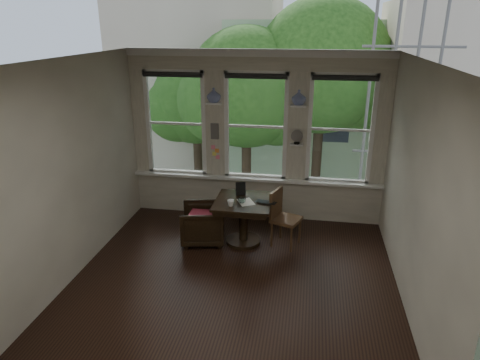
% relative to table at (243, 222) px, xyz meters
% --- Properties ---
extents(ground, '(4.50, 4.50, 0.00)m').
position_rel_table_xyz_m(ground, '(0.04, -1.13, -0.38)').
color(ground, black).
rests_on(ground, ground).
extents(ceiling, '(4.50, 4.50, 0.00)m').
position_rel_table_xyz_m(ceiling, '(0.04, -1.13, 2.62)').
color(ceiling, silver).
rests_on(ceiling, ground).
extents(wall_back, '(4.50, 0.00, 4.50)m').
position_rel_table_xyz_m(wall_back, '(0.04, 1.12, 1.12)').
color(wall_back, beige).
rests_on(wall_back, ground).
extents(wall_front, '(4.50, 0.00, 4.50)m').
position_rel_table_xyz_m(wall_front, '(0.04, -3.38, 1.12)').
color(wall_front, beige).
rests_on(wall_front, ground).
extents(wall_left, '(0.00, 4.50, 4.50)m').
position_rel_table_xyz_m(wall_left, '(-2.21, -1.13, 1.12)').
color(wall_left, beige).
rests_on(wall_left, ground).
extents(wall_right, '(0.00, 4.50, 4.50)m').
position_rel_table_xyz_m(wall_right, '(2.29, -1.13, 1.12)').
color(wall_right, beige).
rests_on(wall_right, ground).
extents(window_left, '(1.10, 0.12, 1.90)m').
position_rel_table_xyz_m(window_left, '(-1.41, 1.12, 1.32)').
color(window_left, white).
rests_on(window_left, ground).
extents(window_center, '(1.10, 0.12, 1.90)m').
position_rel_table_xyz_m(window_center, '(0.04, 1.12, 1.32)').
color(window_center, white).
rests_on(window_center, ground).
extents(window_right, '(1.10, 0.12, 1.90)m').
position_rel_table_xyz_m(window_right, '(1.49, 1.12, 1.32)').
color(window_right, white).
rests_on(window_right, ground).
extents(shelf_left, '(0.26, 0.16, 0.03)m').
position_rel_table_xyz_m(shelf_left, '(-0.68, 1.02, 1.73)').
color(shelf_left, white).
rests_on(shelf_left, ground).
extents(shelf_right, '(0.26, 0.16, 0.03)m').
position_rel_table_xyz_m(shelf_right, '(0.77, 1.02, 1.73)').
color(shelf_right, white).
rests_on(shelf_right, ground).
extents(intercom, '(0.14, 0.06, 0.28)m').
position_rel_table_xyz_m(intercom, '(-0.68, 1.05, 1.23)').
color(intercom, '#59544F').
rests_on(intercom, ground).
extents(sticky_notes, '(0.16, 0.01, 0.24)m').
position_rel_table_xyz_m(sticky_notes, '(-0.68, 1.05, 0.88)').
color(sticky_notes, pink).
rests_on(sticky_notes, ground).
extents(desk_fan, '(0.20, 0.20, 0.24)m').
position_rel_table_xyz_m(desk_fan, '(0.77, 1.00, 1.16)').
color(desk_fan, '#59544F').
rests_on(desk_fan, ground).
extents(vase_left, '(0.24, 0.24, 0.25)m').
position_rel_table_xyz_m(vase_left, '(-0.68, 1.02, 1.86)').
color(vase_left, silver).
rests_on(vase_left, shelf_left).
extents(vase_right, '(0.24, 0.24, 0.25)m').
position_rel_table_xyz_m(vase_right, '(0.77, 1.02, 1.86)').
color(vase_right, silver).
rests_on(vase_right, shelf_right).
extents(table, '(0.90, 0.90, 0.75)m').
position_rel_table_xyz_m(table, '(0.00, 0.00, 0.00)').
color(table, black).
rests_on(table, ground).
extents(armchair_left, '(0.81, 0.79, 0.63)m').
position_rel_table_xyz_m(armchair_left, '(-0.67, -0.07, -0.06)').
color(armchair_left, black).
rests_on(armchair_left, ground).
extents(cushion_red, '(0.45, 0.45, 0.06)m').
position_rel_table_xyz_m(cushion_red, '(-0.67, -0.07, 0.08)').
color(cushion_red, maroon).
rests_on(cushion_red, armchair_left).
extents(side_chair_right, '(0.54, 0.54, 0.92)m').
position_rel_table_xyz_m(side_chair_right, '(0.69, 0.04, 0.09)').
color(side_chair_right, '#472619').
rests_on(side_chair_right, ground).
extents(laptop, '(0.37, 0.29, 0.03)m').
position_rel_table_xyz_m(laptop, '(0.35, -0.10, 0.39)').
color(laptop, black).
rests_on(laptop, table).
extents(mug, '(0.11, 0.11, 0.10)m').
position_rel_table_xyz_m(mug, '(-0.16, -0.25, 0.42)').
color(mug, white).
rests_on(mug, table).
extents(drinking_glass, '(0.14, 0.14, 0.09)m').
position_rel_table_xyz_m(drinking_glass, '(-0.01, -0.10, 0.42)').
color(drinking_glass, white).
rests_on(drinking_glass, table).
extents(tablet, '(0.17, 0.12, 0.22)m').
position_rel_table_xyz_m(tablet, '(-0.08, 0.22, 0.48)').
color(tablet, black).
rests_on(tablet, table).
extents(papers, '(0.33, 0.37, 0.00)m').
position_rel_table_xyz_m(papers, '(0.05, -0.06, 0.38)').
color(papers, silver).
rests_on(papers, table).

